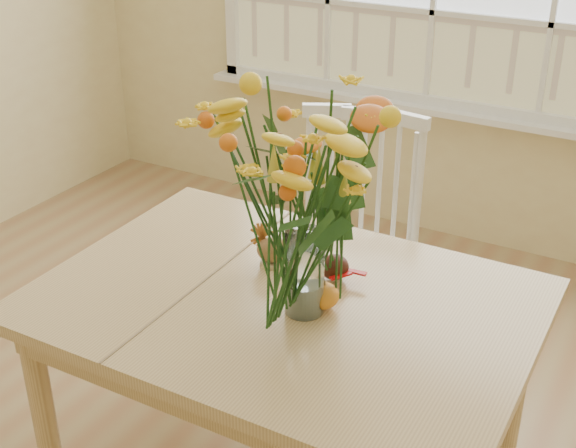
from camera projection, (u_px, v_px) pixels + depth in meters
The scene contains 6 objects.
dining_table at pixel (285, 324), 2.20m from camera, with size 1.38×0.99×0.73m.
windsor_chair at pixel (353, 236), 2.87m from camera, with size 0.53×0.51×1.00m.
flower_vase at pixel (305, 191), 1.94m from camera, with size 0.50×0.50×0.59m.
pumpkin at pixel (322, 297), 2.09m from camera, with size 0.09×0.09×0.07m, color orange.
turkey_figurine at pixel (272, 250), 2.30m from camera, with size 0.11×0.09×0.12m.
dark_gourd at pixel (334, 268), 2.23m from camera, with size 0.13×0.10×0.08m.
Camera 1 is at (1.22, -1.33, 1.89)m, focal length 48.00 mm.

